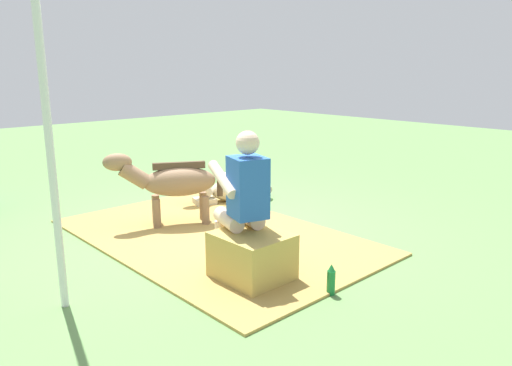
% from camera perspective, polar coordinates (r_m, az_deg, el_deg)
% --- Properties ---
extents(ground_plane, '(24.00, 24.00, 0.00)m').
position_cam_1_polar(ground_plane, '(5.65, -4.15, -5.37)').
color(ground_plane, '#608C4C').
extents(hay_patch, '(3.51, 2.22, 0.02)m').
position_cam_1_polar(hay_patch, '(5.38, -4.91, -6.23)').
color(hay_patch, '#AD8C47').
rests_on(hay_patch, ground).
extents(hay_bale, '(0.61, 0.55, 0.42)m').
position_cam_1_polar(hay_bale, '(4.27, -0.48, -8.62)').
color(hay_bale, tan).
rests_on(hay_bale, ground).
extents(person_seated, '(0.72, 0.54, 1.30)m').
position_cam_1_polar(person_seated, '(4.25, -1.57, -1.68)').
color(person_seated, beige).
rests_on(person_seated, ground).
extents(pony_standing, '(0.82, 1.22, 0.89)m').
position_cam_1_polar(pony_standing, '(5.70, -9.83, 0.12)').
color(pony_standing, '#8C6B4C').
rests_on(pony_standing, ground).
extents(pony_lying, '(0.69, 1.35, 0.42)m').
position_cam_1_polar(pony_lying, '(6.72, -2.49, -0.62)').
color(pony_lying, beige).
rests_on(pony_lying, ground).
extents(soda_bottle, '(0.07, 0.07, 0.26)m').
position_cam_1_polar(soda_bottle, '(4.09, 8.77, -11.12)').
color(soda_bottle, '#197233').
rests_on(soda_bottle, ground).
extents(tent_pole_left, '(0.06, 0.06, 2.29)m').
position_cam_1_polar(tent_pole_left, '(3.84, -22.84, 2.31)').
color(tent_pole_left, silver).
rests_on(tent_pole_left, ground).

